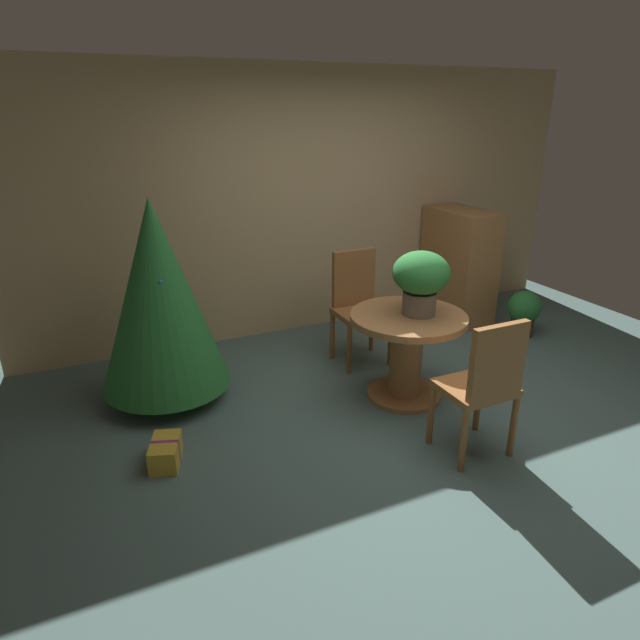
# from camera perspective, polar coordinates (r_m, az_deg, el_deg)

# --- Properties ---
(ground_plane) EXTENTS (6.60, 6.60, 0.00)m
(ground_plane) POSITION_cam_1_polar(r_m,az_deg,el_deg) (4.31, 11.74, -10.07)
(ground_plane) COLOR #4C6660
(back_wall_panel) EXTENTS (6.00, 0.10, 2.60)m
(back_wall_panel) POSITION_cam_1_polar(r_m,az_deg,el_deg) (5.67, -0.64, 12.03)
(back_wall_panel) COLOR tan
(back_wall_panel) RESTS_ON ground_plane
(round_dining_table) EXTENTS (0.91, 0.91, 0.71)m
(round_dining_table) POSITION_cam_1_polar(r_m,az_deg,el_deg) (4.39, 8.98, -2.64)
(round_dining_table) COLOR #9E6B3D
(round_dining_table) RESTS_ON ground_plane
(flower_vase) EXTENTS (0.44, 0.44, 0.49)m
(flower_vase) POSITION_cam_1_polar(r_m,az_deg,el_deg) (4.23, 10.42, 4.36)
(flower_vase) COLOR #665B51
(flower_vase) RESTS_ON round_dining_table
(wooden_chair_far) EXTENTS (0.46, 0.39, 1.02)m
(wooden_chair_far) POSITION_cam_1_polar(r_m,az_deg,el_deg) (4.99, 3.95, 2.03)
(wooden_chair_far) COLOR brown
(wooden_chair_far) RESTS_ON ground_plane
(wooden_chair_near) EXTENTS (0.46, 0.40, 0.99)m
(wooden_chair_near) POSITION_cam_1_polar(r_m,az_deg,el_deg) (3.72, 16.66, -6.17)
(wooden_chair_near) COLOR brown
(wooden_chair_near) RESTS_ON ground_plane
(holiday_tree) EXTENTS (1.00, 1.00, 1.62)m
(holiday_tree) POSITION_cam_1_polar(r_m,az_deg,el_deg) (4.34, -16.37, 2.43)
(holiday_tree) COLOR brown
(holiday_tree) RESTS_ON ground_plane
(gift_box_gold) EXTENTS (0.27, 0.35, 0.17)m
(gift_box_gold) POSITION_cam_1_polar(r_m,az_deg,el_deg) (3.87, -15.72, -13.06)
(gift_box_gold) COLOR gold
(gift_box_gold) RESTS_ON ground_plane
(wooden_cabinet) EXTENTS (0.46, 0.84, 1.20)m
(wooden_cabinet) POSITION_cam_1_polar(r_m,az_deg,el_deg) (6.18, 14.14, 5.52)
(wooden_cabinet) COLOR #9E6B3D
(wooden_cabinet) RESTS_ON ground_plane
(potted_plant) EXTENTS (0.33, 0.33, 0.48)m
(potted_plant) POSITION_cam_1_polar(r_m,az_deg,el_deg) (5.97, 20.39, 0.87)
(potted_plant) COLOR #4C382D
(potted_plant) RESTS_ON ground_plane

